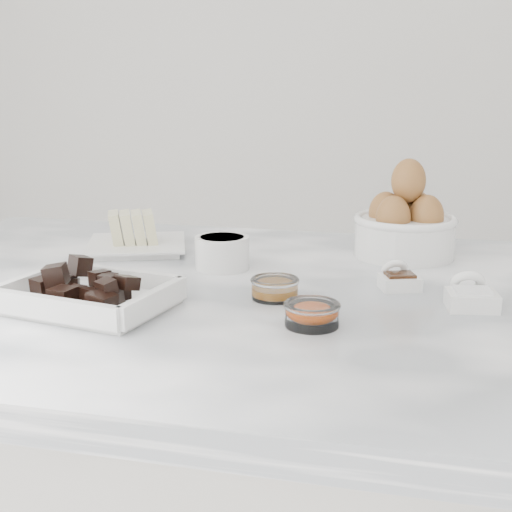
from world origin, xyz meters
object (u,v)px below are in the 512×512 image
at_px(honey_bowl, 275,288).
at_px(butter_plate, 135,237).
at_px(chocolate_dish, 89,291).
at_px(vanilla_spoon, 398,279).
at_px(egg_bowl, 405,225).
at_px(salt_spoon, 471,295).
at_px(sugar_ramekin, 222,251).
at_px(zest_bowl, 312,313).

bearing_deg(honey_bowl, butter_plate, 143.59).
relative_size(chocolate_dish, butter_plate, 1.09).
bearing_deg(vanilla_spoon, egg_bowl, 89.91).
relative_size(honey_bowl, salt_spoon, 0.79).
distance_m(sugar_ramekin, zest_bowl, 0.29).
xyz_separation_m(butter_plate, egg_bowl, (0.45, 0.06, 0.03)).
height_order(sugar_ramekin, zest_bowl, sugar_ramekin).
relative_size(egg_bowl, honey_bowl, 2.57).
bearing_deg(butter_plate, honey_bowl, -36.41).
height_order(butter_plate, sugar_ramekin, butter_plate).
bearing_deg(chocolate_dish, zest_bowl, -0.18).
relative_size(butter_plate, zest_bowl, 3.06).
height_order(chocolate_dish, egg_bowl, egg_bowl).
relative_size(chocolate_dish, sugar_ramekin, 2.71).
xyz_separation_m(sugar_ramekin, zest_bowl, (0.18, -0.23, -0.01)).
height_order(egg_bowl, vanilla_spoon, egg_bowl).
distance_m(butter_plate, salt_spoon, 0.57).
height_order(butter_plate, zest_bowl, butter_plate).
distance_m(vanilla_spoon, salt_spoon, 0.11).
relative_size(zest_bowl, salt_spoon, 0.82).
height_order(chocolate_dish, honey_bowl, chocolate_dish).
distance_m(sugar_ramekin, egg_bowl, 0.30).
bearing_deg(butter_plate, zest_bowl, -41.14).
distance_m(chocolate_dish, salt_spoon, 0.48).
bearing_deg(honey_bowl, chocolate_dish, -156.51).
distance_m(chocolate_dish, butter_plate, 0.32).
bearing_deg(butter_plate, egg_bowl, 8.16).
bearing_deg(vanilla_spoon, honey_bowl, -150.86).
bearing_deg(sugar_ramekin, chocolate_dish, -115.54).
xyz_separation_m(chocolate_dish, zest_bowl, (0.28, -0.00, -0.01)).
height_order(butter_plate, honey_bowl, butter_plate).
distance_m(sugar_ramekin, honey_bowl, 0.17).
height_order(chocolate_dish, zest_bowl, chocolate_dish).
bearing_deg(sugar_ramekin, honey_bowl, -50.04).
relative_size(butter_plate, vanilla_spoon, 2.75).
height_order(egg_bowl, honey_bowl, egg_bowl).
relative_size(sugar_ramekin, honey_bowl, 1.28).
distance_m(honey_bowl, vanilla_spoon, 0.18).
bearing_deg(egg_bowl, zest_bowl, -103.79).
bearing_deg(chocolate_dish, honey_bowl, 23.49).
bearing_deg(sugar_ramekin, salt_spoon, -16.91).
xyz_separation_m(butter_plate, salt_spoon, (0.54, -0.19, -0.01)).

